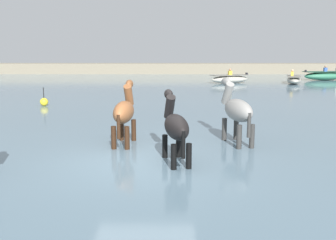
% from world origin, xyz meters
% --- Properties ---
extents(ground_plane, '(120.00, 120.00, 0.00)m').
position_xyz_m(ground_plane, '(0.00, 0.00, 0.00)').
color(ground_plane, '#84755B').
extents(water_surface, '(90.00, 90.00, 0.38)m').
position_xyz_m(water_surface, '(0.00, 10.00, 0.19)').
color(water_surface, slate).
rests_on(water_surface, ground).
extents(horse_lead_black, '(0.74, 1.81, 1.95)m').
position_xyz_m(horse_lead_black, '(0.74, -0.05, 1.16)').
color(horse_lead_black, black).
rests_on(horse_lead_black, ground).
extents(horse_trailing_chestnut, '(0.60, 1.88, 2.04)m').
position_xyz_m(horse_trailing_chestnut, '(-0.60, 1.70, 1.21)').
color(horse_trailing_chestnut, brown).
rests_on(horse_trailing_chestnut, ground).
extents(horse_flank_grey, '(0.84, 1.94, 2.10)m').
position_xyz_m(horse_flank_grey, '(2.41, 1.80, 1.24)').
color(horse_flank_grey, gray).
rests_on(horse_flank_grey, ground).
extents(boat_far_offshore, '(3.11, 2.00, 1.08)m').
position_xyz_m(boat_far_offshore, '(5.00, 20.92, 0.68)').
color(boat_far_offshore, '#B2AD9E').
rests_on(boat_far_offshore, water_surface).
extents(boat_near_port, '(3.71, 1.78, 1.17)m').
position_xyz_m(boat_near_port, '(13.09, 23.83, 0.73)').
color(boat_near_port, '#337556').
rests_on(boat_near_port, water_surface).
extents(boat_distant_west, '(1.56, 2.79, 1.04)m').
position_xyz_m(boat_distant_west, '(9.57, 20.50, 0.66)').
color(boat_distant_west, '#B2AD9E').
rests_on(boat_distant_west, water_surface).
extents(channel_buoy, '(0.36, 0.36, 0.83)m').
position_xyz_m(channel_buoy, '(-5.01, 8.96, 0.56)').
color(channel_buoy, yellow).
rests_on(channel_buoy, water_surface).
extents(far_shoreline, '(80.00, 2.40, 1.40)m').
position_xyz_m(far_shoreline, '(0.00, 32.37, 0.70)').
color(far_shoreline, gray).
rests_on(far_shoreline, ground).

